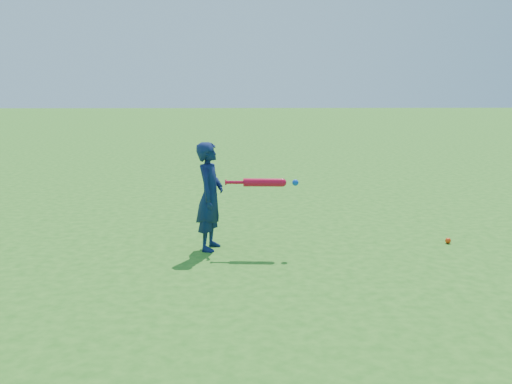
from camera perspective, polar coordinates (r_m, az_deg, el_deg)
ground at (r=5.88m, az=-1.72°, el=-6.97°), size 80.00×80.00×0.00m
child at (r=6.20m, az=-4.62°, el=-0.44°), size 0.37×0.48×1.18m
ground_ball_red at (r=6.88m, az=18.65°, el=-4.63°), size 0.07×0.07×0.07m
bat_swing at (r=6.08m, az=1.03°, el=0.96°), size 0.79×0.11×0.09m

